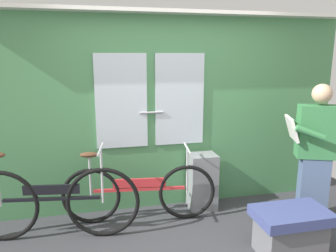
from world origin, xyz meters
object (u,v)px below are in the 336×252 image
object	(u,v)px
bicycle_leaning_behind	(52,202)
passenger_reading_newspaper	(315,152)
bench_seat_corner	(290,230)
bicycle_near_door	(139,192)
trash_bin_by_wall	(202,181)

from	to	relation	value
bicycle_leaning_behind	passenger_reading_newspaper	bearing A→B (deg)	2.44
passenger_reading_newspaper	bench_seat_corner	distance (m)	0.97
passenger_reading_newspaper	bench_seat_corner	world-z (taller)	passenger_reading_newspaper
bicycle_near_door	bench_seat_corner	world-z (taller)	bicycle_near_door
bicycle_leaning_behind	passenger_reading_newspaper	xyz separation A→B (m)	(2.83, -0.28, 0.43)
bicycle_near_door	passenger_reading_newspaper	size ratio (longest dim) A/B	1.10
bicycle_near_door	bench_seat_corner	distance (m)	1.63
bicycle_near_door	trash_bin_by_wall	size ratio (longest dim) A/B	2.50
bicycle_leaning_behind	trash_bin_by_wall	distance (m)	1.77
bicycle_near_door	bicycle_leaning_behind	xyz separation A→B (m)	(-0.92, -0.16, 0.05)
bicycle_near_door	passenger_reading_newspaper	distance (m)	2.02
bicycle_near_door	passenger_reading_newspaper	xyz separation A→B (m)	(1.91, -0.45, 0.48)
passenger_reading_newspaper	trash_bin_by_wall	size ratio (longest dim) A/B	2.28
passenger_reading_newspaper	bench_seat_corner	bearing A→B (deg)	61.84
passenger_reading_newspaper	bicycle_near_door	bearing A→B (deg)	7.79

